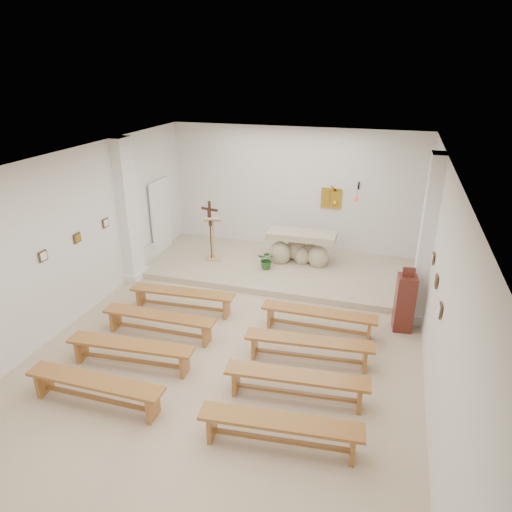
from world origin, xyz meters
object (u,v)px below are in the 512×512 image
(bench_right_front, at_px, (319,316))
(bench_left_third, at_px, (131,349))
(bench_left_fourth, at_px, (95,386))
(altar, at_px, (300,249))
(lectern, at_px, (213,238))
(bench_right_third, at_px, (297,381))
(bench_right_fourth, at_px, (280,427))
(crucifix_stand, at_px, (210,226))
(bench_left_front, at_px, (182,296))
(bench_left_second, at_px, (159,320))
(donation_pedestal, at_px, (405,303))
(bench_right_second, at_px, (309,345))

(bench_right_front, xyz_separation_m, bench_left_third, (-2.99, -2.09, 0.00))
(bench_left_fourth, bearing_deg, altar, 72.39)
(lectern, bearing_deg, bench_right_third, -73.92)
(altar, bearing_deg, bench_left_third, -112.33)
(altar, bearing_deg, bench_right_fourth, -82.06)
(crucifix_stand, distance_m, bench_left_front, 2.64)
(bench_left_second, distance_m, bench_right_fourth, 3.65)
(donation_pedestal, distance_m, bench_left_front, 4.64)
(bench_right_second, bearing_deg, crucifix_stand, 127.90)
(bench_right_second, bearing_deg, bench_left_third, -165.90)
(bench_right_second, bearing_deg, donation_pedestal, 40.92)
(bench_right_front, bearing_deg, lectern, 141.78)
(bench_left_third, bearing_deg, bench_right_third, -4.48)
(bench_left_front, bearing_deg, bench_left_fourth, -93.46)
(lectern, relative_size, bench_right_third, 0.52)
(altar, xyz_separation_m, bench_left_second, (-1.96, -4.10, -0.14))
(donation_pedestal, height_order, bench_right_fourth, donation_pedestal)
(altar, height_order, crucifix_stand, crucifix_stand)
(crucifix_stand, bearing_deg, donation_pedestal, -9.15)
(donation_pedestal, distance_m, bench_right_fourth, 4.10)
(altar, distance_m, bench_left_front, 3.63)
(crucifix_stand, relative_size, bench_left_second, 0.70)
(bench_left_front, xyz_separation_m, bench_right_second, (2.99, -1.05, 0.00))
(crucifix_stand, distance_m, bench_left_third, 4.68)
(altar, relative_size, bench_right_fourth, 0.77)
(bench_left_front, xyz_separation_m, bench_right_fourth, (2.99, -3.14, 0.00))
(bench_left_front, relative_size, bench_right_second, 1.00)
(bench_left_second, bearing_deg, lectern, 93.78)
(bench_right_second, xyz_separation_m, bench_left_third, (-2.99, -1.05, 0.00))
(bench_left_third, relative_size, bench_right_third, 1.00)
(bench_right_front, relative_size, bench_right_third, 0.99)
(altar, xyz_separation_m, bench_right_third, (1.03, -5.14, -0.14))
(crucifix_stand, height_order, bench_left_fourth, crucifix_stand)
(bench_right_front, height_order, bench_right_third, same)
(bench_left_second, bearing_deg, bench_left_front, 89.05)
(bench_left_third, distance_m, bench_right_third, 2.99)
(bench_left_fourth, bearing_deg, bench_left_third, 89.96)
(bench_right_fourth, bearing_deg, bench_right_third, 84.40)
(bench_left_third, relative_size, bench_left_fourth, 1.01)
(bench_left_third, relative_size, bench_right_fourth, 1.00)
(lectern, relative_size, crucifix_stand, 0.75)
(bench_left_fourth, bearing_deg, bench_right_fourth, -0.04)
(bench_right_front, distance_m, bench_right_second, 1.05)
(donation_pedestal, relative_size, bench_left_front, 0.59)
(bench_left_front, bearing_deg, lectern, 93.18)
(crucifix_stand, xyz_separation_m, bench_left_third, (0.35, -4.61, -0.72))
(bench_left_third, bearing_deg, bench_left_fourth, -94.48)
(lectern, height_order, bench_right_front, lectern)
(bench_right_fourth, bearing_deg, donation_pedestal, 61.29)
(altar, height_order, donation_pedestal, donation_pedestal)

